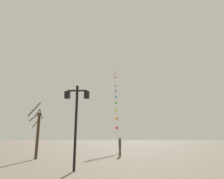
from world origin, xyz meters
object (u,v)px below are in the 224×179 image
twin_lantern_lamp_post (76,110)px  bare_tree (37,131)px  kite_train (116,95)px  kite_flyer (120,146)px

twin_lantern_lamp_post → bare_tree: size_ratio=1.01×
twin_lantern_lamp_post → bare_tree: (-4.14, 5.41, -1.03)m
kite_train → kite_flyer: size_ratio=10.51×
kite_flyer → kite_train: bearing=0.1°
kite_train → bare_tree: (-6.41, -13.47, -5.81)m
twin_lantern_lamp_post → kite_flyer: bearing=72.2°
kite_train → kite_flyer: kite_train is taller
twin_lantern_lamp_post → kite_train: kite_train is taller
kite_train → kite_flyer: bearing=-88.5°
kite_flyer → bare_tree: size_ratio=0.38×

